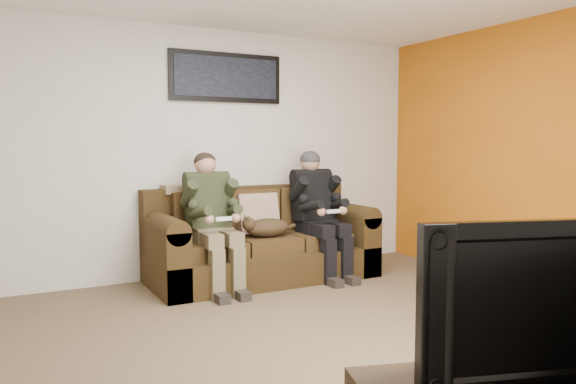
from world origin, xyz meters
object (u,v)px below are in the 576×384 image
framed_poster (226,77)px  television (541,297)px  person_right (318,205)px  sofa (260,244)px  cat (266,227)px  person_left (212,212)px

framed_poster → television: bearing=-94.6°
framed_poster → person_right: bearing=-36.0°
sofa → television: (-0.53, -3.78, 0.44)m
person_right → cat: (-0.61, -0.00, -0.19)m
person_left → television: bearing=-89.1°
framed_poster → sofa: bearing=-62.5°
person_left → framed_poster: (0.39, 0.58, 1.36)m
framed_poster → person_left: bearing=-124.2°
sofa → framed_poster: bearing=117.5°
sofa → person_left: 0.73m
person_right → television: bearing=-107.4°
framed_poster → television: framed_poster is taller
cat → sofa: bearing=84.4°
sofa → framed_poster: (-0.20, 0.38, 1.75)m
person_right → cat: person_right is taller
sofa → person_left: bearing=-162.0°
sofa → television: television is taller
sofa → framed_poster: size_ratio=1.84×
cat → framed_poster: framed_poster is taller
person_left → person_right: size_ratio=0.99×
person_right → framed_poster: size_ratio=1.06×
person_right → cat: bearing=-179.7°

